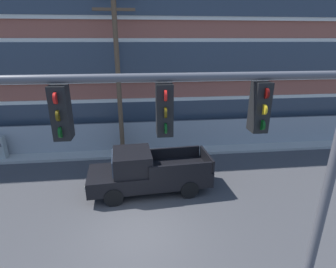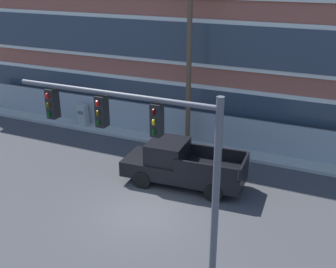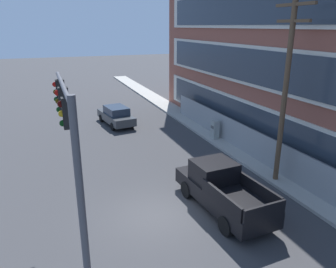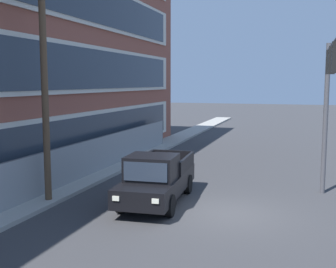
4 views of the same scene
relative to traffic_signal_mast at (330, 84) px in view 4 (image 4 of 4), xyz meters
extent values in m
plane|color=#38383A|center=(-2.07, 3.33, -4.64)|extent=(160.00, 160.00, 0.00)
cube|color=#9E9B93|center=(-2.07, 10.81, -4.56)|extent=(80.00, 1.92, 0.16)
cube|color=beige|center=(-2.37, 11.70, -2.72)|extent=(36.89, 0.10, 2.52)
cube|color=#2D3844|center=(-2.37, 11.64, -2.72)|extent=(35.29, 0.06, 2.10)
cube|color=beige|center=(-2.37, 11.70, 0.77)|extent=(36.89, 0.10, 2.52)
cube|color=#2D3844|center=(-2.37, 11.64, 0.77)|extent=(35.29, 0.06, 2.10)
cube|color=gray|center=(-2.14, 10.92, -3.70)|extent=(30.19, 0.04, 1.88)
cylinder|color=#4C4C51|center=(12.96, 10.92, -3.70)|extent=(0.06, 0.06, 1.88)
cylinder|color=#4C4C51|center=(-2.14, 10.92, -2.76)|extent=(30.19, 0.05, 0.05)
cylinder|color=#4C4C51|center=(1.98, 0.00, -1.48)|extent=(0.20, 0.20, 6.32)
cylinder|color=#4C4C51|center=(-1.10, 0.00, 1.37)|extent=(6.15, 0.14, 0.14)
cube|color=black|center=(0.27, 0.00, 0.82)|extent=(0.28, 0.32, 0.90)
cylinder|color=#4B0807|center=(0.27, -0.18, 1.10)|extent=(0.04, 0.18, 0.18)
cylinder|color=gold|center=(0.27, -0.18, 0.82)|extent=(0.04, 0.18, 0.18)
cylinder|color=#0A4011|center=(0.27, -0.18, 0.54)|extent=(0.04, 0.18, 0.18)
cube|color=black|center=(-1.44, 0.00, 0.82)|extent=(0.28, 0.32, 0.90)
cube|color=black|center=(-1.50, 6.27, -3.89)|extent=(5.57, 2.33, 0.70)
cube|color=black|center=(-2.26, 6.22, -3.09)|extent=(1.75, 1.91, 0.91)
cube|color=#283342|center=(-3.10, 6.16, -3.09)|extent=(0.17, 1.61, 0.68)
cube|color=black|center=(-0.22, 5.44, -3.26)|extent=(2.72, 0.31, 0.56)
cube|color=black|center=(-0.34, 7.27, -3.26)|extent=(2.72, 0.31, 0.56)
cube|color=black|center=(1.17, 6.45, -3.26)|extent=(0.23, 1.88, 0.56)
cylinder|color=black|center=(-3.07, 5.26, -4.24)|extent=(0.82, 0.31, 0.80)
cylinder|color=black|center=(-3.19, 7.06, -4.24)|extent=(0.82, 0.31, 0.80)
cylinder|color=black|center=(0.19, 5.48, -4.24)|extent=(0.82, 0.31, 0.80)
cylinder|color=black|center=(0.06, 7.28, -4.24)|extent=(0.82, 0.31, 0.80)
cube|color=white|center=(-4.19, 5.40, -3.79)|extent=(0.08, 0.24, 0.16)
cube|color=white|center=(-4.29, 6.77, -3.79)|extent=(0.08, 0.24, 0.16)
cylinder|color=brown|center=(-2.94, 10.29, -0.03)|extent=(0.26, 0.26, 9.22)
camera|label=1|loc=(-1.88, -4.34, 1.96)|focal=28.00mm
camera|label=2|loc=(4.85, -9.35, 4.61)|focal=45.00mm
camera|label=3|loc=(9.66, -0.54, 3.18)|focal=35.00mm
camera|label=4|loc=(-16.78, 0.91, 0.06)|focal=45.00mm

